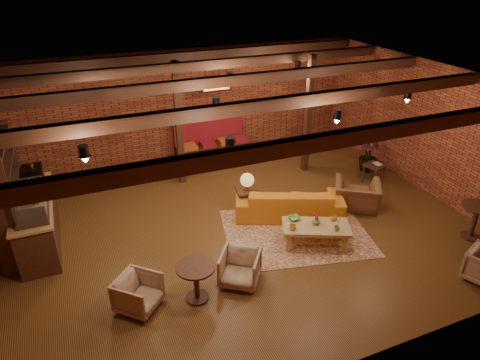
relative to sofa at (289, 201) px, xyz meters
name	(u,v)px	position (x,y,z in m)	size (l,w,h in m)	color
floor	(240,226)	(-1.22, -0.01, -0.36)	(10.00, 10.00, 0.00)	#3B1F0E
ceiling	(240,85)	(-1.22, -0.01, 2.84)	(10.00, 8.00, 0.02)	black
wall_back	(186,107)	(-1.22, 3.99, 1.24)	(10.00, 0.02, 3.20)	maroon
wall_front	(359,280)	(-1.22, -4.01, 1.24)	(10.00, 0.02, 3.20)	maroon
wall_right	(427,129)	(3.78, -0.01, 1.24)	(0.02, 8.00, 3.20)	maroon
ceiling_beams	(240,91)	(-1.22, -0.01, 2.72)	(9.80, 6.40, 0.22)	black
ceiling_pipe	(213,83)	(-1.22, 1.59, 2.49)	(0.12, 0.12, 9.60)	black
post_left	(179,125)	(-1.82, 2.59, 1.24)	(0.16, 0.16, 3.20)	black
post_right	(308,115)	(1.58, 1.99, 1.24)	(0.16, 0.16, 3.20)	black
service_counter	(34,211)	(-5.32, 0.99, 0.44)	(0.80, 2.50, 1.60)	black
plant_counter	(35,187)	(-5.22, 1.19, 0.86)	(0.35, 0.39, 0.30)	#337F33
shelving_hutch	(8,195)	(-5.72, 1.09, 0.84)	(0.52, 2.00, 2.40)	black
banquette	(213,145)	(-0.62, 3.54, 0.14)	(2.10, 0.70, 1.00)	maroon
service_sign	(216,86)	(-0.62, 3.09, 1.99)	(0.86, 0.06, 0.30)	#EA4617
ceiling_spotlights	(240,102)	(-1.22, -0.01, 2.50)	(6.40, 4.40, 0.28)	black
rug	(295,232)	(-0.20, -0.71, -0.35)	(3.06, 2.34, 0.01)	maroon
sofa	(289,201)	(0.00, 0.00, 0.00)	(2.45, 0.96, 0.72)	#BE6B1A
coffee_table	(315,227)	(-0.06, -1.23, 0.06)	(1.53, 1.19, 0.72)	#987647
side_table_lamp	(247,183)	(-0.84, 0.49, 0.41)	(0.55, 0.55, 1.01)	black
round_table_left	(196,277)	(-2.80, -1.84, 0.12)	(0.67, 0.67, 0.70)	black
armchair_a	(138,292)	(-3.78, -1.67, -0.02)	(0.66, 0.62, 0.68)	#C6B199
armchair_b	(240,266)	(-1.94, -1.72, -0.01)	(0.68, 0.64, 0.70)	#C6B199
armchair_right	(357,191)	(1.64, -0.32, 0.09)	(1.03, 0.67, 0.90)	brown
side_table_book	(375,166)	(2.86, 0.58, 0.12)	(0.59, 0.59, 0.54)	black
round_table_right	(476,217)	(3.18, -2.30, 0.16)	(0.66, 0.66, 0.77)	black
plant_tall	(373,124)	(3.18, 1.25, 1.02)	(1.54, 1.54, 2.75)	#4C7F4C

